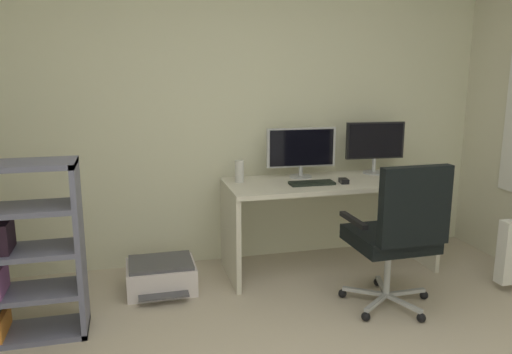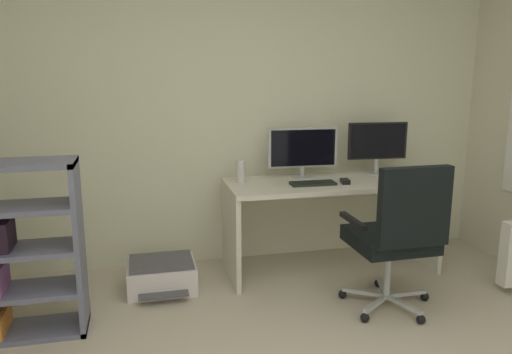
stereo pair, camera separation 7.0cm
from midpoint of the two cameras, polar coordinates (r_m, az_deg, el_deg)
wall_back at (r=4.15m, az=-4.33°, el=8.07°), size 4.49×0.10×2.60m
desk at (r=4.05m, az=7.80°, el=-2.89°), size 1.64×0.64×0.73m
monitor_main at (r=4.04m, az=4.61°, el=3.14°), size 0.56×0.18×0.40m
monitor_secondary at (r=4.29m, az=12.80°, el=3.78°), size 0.50×0.18×0.43m
keyboard at (r=3.85m, az=5.79°, el=-0.69°), size 0.34×0.14×0.02m
computer_mouse at (r=3.92m, az=9.35°, el=-0.43°), size 0.07×0.11×0.03m
desktop_speaker at (r=3.89m, az=-2.40°, el=0.64°), size 0.07×0.07×0.17m
office_chair at (r=3.41m, az=15.12°, el=-5.86°), size 0.62×0.63×1.02m
printer at (r=3.83m, az=-11.14°, el=-10.86°), size 0.49×0.48×0.22m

